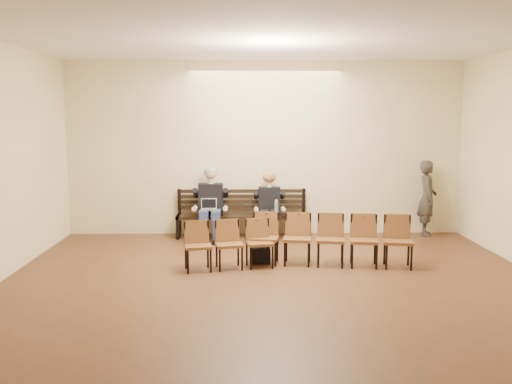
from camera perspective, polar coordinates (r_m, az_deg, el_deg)
The scene contains 11 objects.
ground at distance 7.01m, azimuth 2.45°, elevation -12.48°, with size 10.00×10.00×0.00m, color #54311D.
room_walls at distance 7.37m, azimuth 2.16°, elevation 8.61°, with size 8.02×10.01×3.51m.
bench at distance 11.43m, azimuth -1.44°, elevation -3.40°, with size 2.60×0.90×0.45m, color black.
seated_man at distance 11.24m, azimuth -4.56°, elevation -1.06°, with size 0.60×0.83×1.43m, color black, non-canonical shape.
seated_woman at distance 11.25m, azimuth 1.34°, elevation -1.56°, with size 0.53×0.73×1.23m, color black, non-canonical shape.
laptop at distance 11.07m, azimuth -4.76°, elevation -2.01°, with size 0.30×0.24×0.22m, color silver.
water_bottle at distance 10.99m, azimuth 2.04°, elevation -2.02°, with size 0.07×0.07×0.24m, color silver.
bag at distance 9.45m, azimuth 0.41°, elevation -6.36°, with size 0.34×0.23×0.25m, color black.
passerby at distance 12.01m, azimuth 16.76°, elevation -0.04°, with size 0.64×0.42×1.75m, color #35302B.
chair_row_front at distance 9.05m, azimuth -2.71°, elevation -5.29°, with size 1.39×0.42×0.78m, color brown.
chair_row_back at distance 9.31m, azimuth 7.46°, elevation -4.78°, with size 2.58×0.46×0.84m, color brown.
Camera 1 is at (-0.44, -6.57, 2.41)m, focal length 40.00 mm.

